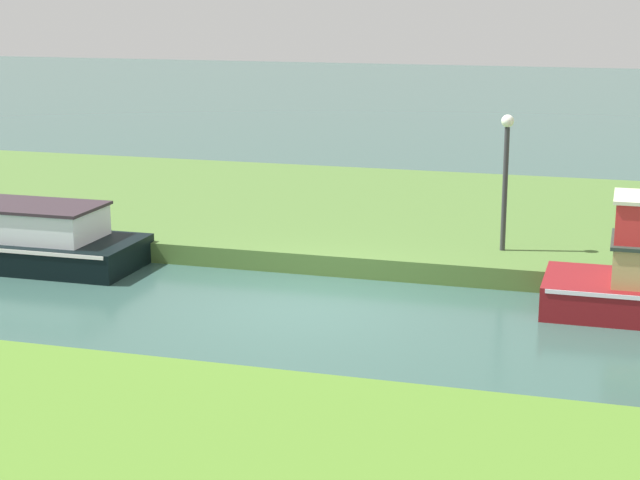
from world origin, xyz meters
The scene contains 4 objects.
ground_plane centered at (0.00, 0.00, 0.00)m, with size 120.00×120.00×0.00m, color #31524A.
riverbank_far centered at (0.00, 7.00, 0.20)m, with size 72.00×10.00×0.40m, color #4A6C30.
lamp_post centered at (2.87, 3.40, 2.07)m, with size 0.24×0.24×2.61m.
mooring_post_far centered at (-6.05, 2.46, 0.72)m, with size 0.13×0.13×0.65m, color #443624.
Camera 1 is at (5.05, -16.37, 5.27)m, focal length 58.91 mm.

